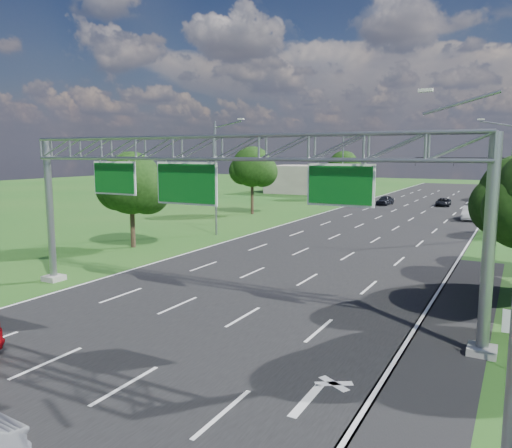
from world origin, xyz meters
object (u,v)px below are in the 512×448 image
Objects in this scene: regulatory_sign at (512,327)px; box_truck at (490,191)px; sign_gantry at (220,161)px; traffic_signal at (481,169)px.

box_truck reaches higher than regulatory_sign.
regulatory_sign is 0.27× the size of box_truck.
sign_gantry is 11.19× the size of regulatory_sign.
regulatory_sign is 68.11m from box_truck.
box_truck is at bearing 87.86° from traffic_signal.
regulatory_sign is at bearing -4.83° from sign_gantry.
box_truck is at bearing 83.46° from sign_gantry.
sign_gantry reaches higher than regulatory_sign.
box_truck is at bearing 93.70° from regulatory_sign.
traffic_signal is 1.59× the size of box_truck.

